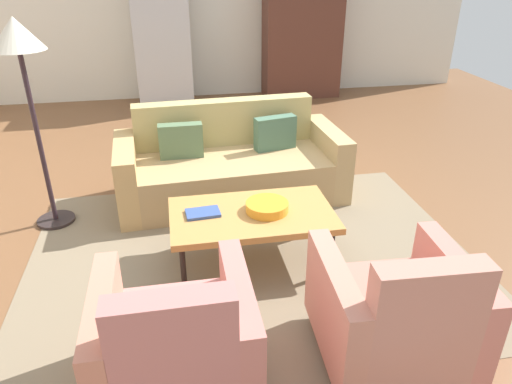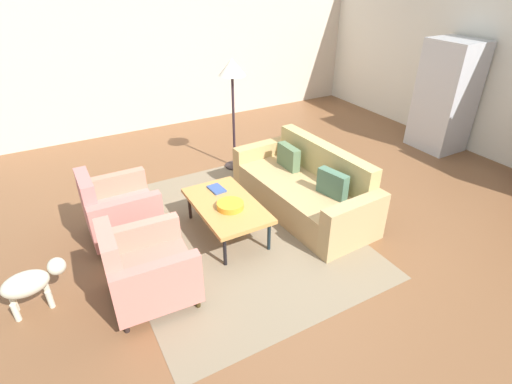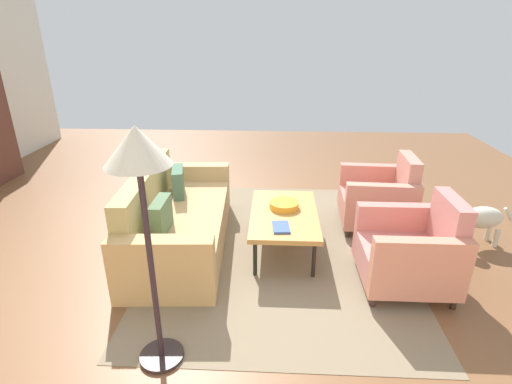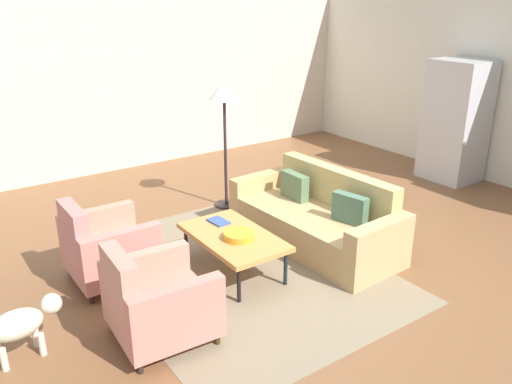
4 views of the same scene
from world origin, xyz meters
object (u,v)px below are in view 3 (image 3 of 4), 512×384
(floor_lamp, at_px, (140,171))
(dog, at_px, (480,218))
(fruit_bowl, at_px, (284,205))
(book_stack, at_px, (281,227))
(armchair_left, at_px, (413,252))
(armchair_right, at_px, (381,199))
(couch, at_px, (174,222))
(coffee_table, at_px, (284,215))

(floor_lamp, distance_m, dog, 3.71)
(fruit_bowl, distance_m, book_stack, 0.47)
(fruit_bowl, relative_size, floor_lamp, 0.18)
(armchair_left, xyz_separation_m, dog, (0.80, -0.97, -0.03))
(fruit_bowl, bearing_deg, armchair_right, -67.46)
(couch, xyz_separation_m, armchair_right, (0.60, -2.35, 0.06))
(couch, height_order, armchair_left, armchair_left)
(floor_lamp, bearing_deg, dog, -59.35)
(couch, bearing_deg, fruit_bowl, 92.63)
(armchair_left, relative_size, book_stack, 3.44)
(armchair_right, xyz_separation_m, dog, (-0.40, -0.97, -0.03))
(couch, height_order, dog, couch)
(coffee_table, xyz_separation_m, armchair_left, (-0.60, -1.17, -0.05))
(couch, xyz_separation_m, book_stack, (-0.35, -1.15, 0.15))
(couch, height_order, floor_lamp, floor_lamp)
(coffee_table, distance_m, armchair_left, 1.31)
(couch, distance_m, armchair_left, 2.43)
(fruit_bowl, bearing_deg, floor_lamp, 152.15)
(armchair_left, bearing_deg, floor_lamp, 115.63)
(fruit_bowl, xyz_separation_m, floor_lamp, (-1.71, 0.90, 0.98))
(armchair_right, xyz_separation_m, book_stack, (-0.95, 1.20, 0.10))
(coffee_table, height_order, dog, dog)
(book_stack, height_order, dog, dog)
(armchair_right, height_order, fruit_bowl, armchair_right)
(armchair_right, distance_m, dog, 1.04)
(book_stack, bearing_deg, dog, -75.61)
(fruit_bowl, xyz_separation_m, book_stack, (-0.47, 0.04, -0.02))
(armchair_left, bearing_deg, fruit_bowl, 58.44)
(couch, height_order, book_stack, couch)
(armchair_left, height_order, fruit_bowl, armchair_left)
(armchair_left, bearing_deg, couch, 75.65)
(book_stack, bearing_deg, fruit_bowl, -4.50)
(coffee_table, relative_size, floor_lamp, 0.70)
(fruit_bowl, bearing_deg, couch, 95.64)
(armchair_left, distance_m, fruit_bowl, 1.37)
(armchair_left, bearing_deg, armchair_right, -0.14)
(coffee_table, bearing_deg, floor_lamp, 150.51)
(coffee_table, relative_size, armchair_right, 1.36)
(armchair_right, bearing_deg, dog, -109.39)
(dog, bearing_deg, armchair_right, -27.38)
(couch, bearing_deg, armchair_left, 72.79)
(armchair_left, xyz_separation_m, armchair_right, (1.20, 0.00, 0.00))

